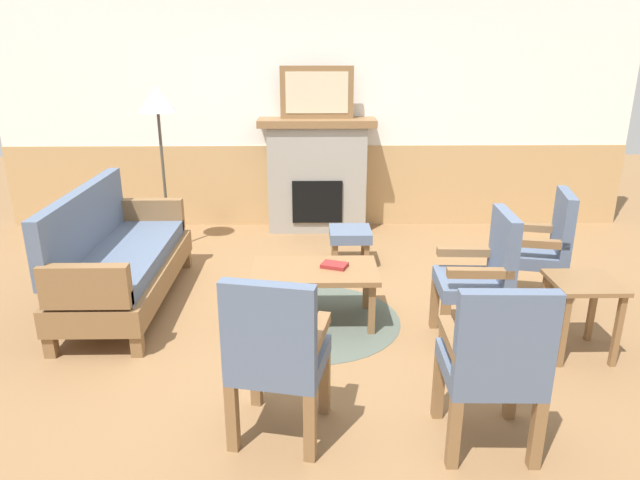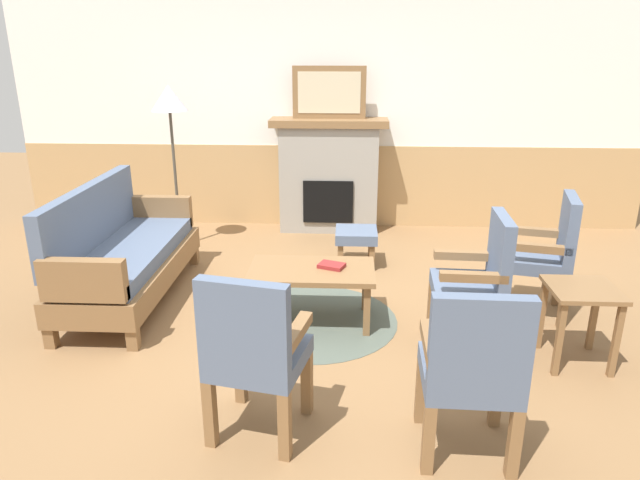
{
  "view_description": "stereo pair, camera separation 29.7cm",
  "coord_description": "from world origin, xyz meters",
  "px_view_note": "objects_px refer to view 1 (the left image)",
  "views": [
    {
      "loc": [
        -0.08,
        -4.07,
        2.07
      ],
      "look_at": [
        0.0,
        0.35,
        0.55
      ],
      "focal_mm": 32.22,
      "sensor_mm": 36.0,
      "label": 1
    },
    {
      "loc": [
        0.22,
        -4.06,
        2.07
      ],
      "look_at": [
        0.0,
        0.35,
        0.55
      ],
      "focal_mm": 32.22,
      "sensor_mm": 36.0,
      "label": 2
    }
  ],
  "objects_px": {
    "book_on_table": "(334,265)",
    "side_table": "(582,296)",
    "fireplace": "(317,174)",
    "armchair_by_window_left": "(543,245)",
    "armchair_near_fireplace": "(483,273)",
    "armchair_front_left": "(276,351)",
    "couch": "(119,260)",
    "footstool": "(350,236)",
    "coffee_table": "(315,275)",
    "framed_picture": "(317,92)",
    "floor_lamp_by_couch": "(158,110)",
    "armchair_front_center": "(494,361)"
  },
  "relations": [
    {
      "from": "coffee_table",
      "to": "couch",
      "type": "bearing_deg",
      "value": 168.38
    },
    {
      "from": "armchair_front_left",
      "to": "fireplace",
      "type": "bearing_deg",
      "value": 86.03
    },
    {
      "from": "fireplace",
      "to": "armchair_front_center",
      "type": "bearing_deg",
      "value": -77.51
    },
    {
      "from": "armchair_front_left",
      "to": "side_table",
      "type": "distance_m",
      "value": 2.23
    },
    {
      "from": "footstool",
      "to": "armchair_by_window_left",
      "type": "xyz_separation_m",
      "value": [
        1.48,
        -1.0,
        0.25
      ]
    },
    {
      "from": "framed_picture",
      "to": "floor_lamp_by_couch",
      "type": "height_order",
      "value": "framed_picture"
    },
    {
      "from": "armchair_near_fireplace",
      "to": "side_table",
      "type": "height_order",
      "value": "armchair_near_fireplace"
    },
    {
      "from": "armchair_near_fireplace",
      "to": "floor_lamp_by_couch",
      "type": "relative_size",
      "value": 0.58
    },
    {
      "from": "floor_lamp_by_couch",
      "to": "side_table",
      "type": "bearing_deg",
      "value": -33.33
    },
    {
      "from": "couch",
      "to": "armchair_by_window_left",
      "type": "xyz_separation_m",
      "value": [
        3.42,
        -0.11,
        0.14
      ]
    },
    {
      "from": "book_on_table",
      "to": "side_table",
      "type": "xyz_separation_m",
      "value": [
        1.67,
        -0.55,
        -0.02
      ]
    },
    {
      "from": "armchair_near_fireplace",
      "to": "armchair_by_window_left",
      "type": "distance_m",
      "value": 0.86
    },
    {
      "from": "fireplace",
      "to": "couch",
      "type": "distance_m",
      "value": 2.61
    },
    {
      "from": "armchair_by_window_left",
      "to": "armchair_front_left",
      "type": "xyz_separation_m",
      "value": [
        -2.04,
        -1.63,
        0.0
      ]
    },
    {
      "from": "coffee_table",
      "to": "armchair_front_left",
      "type": "distance_m",
      "value": 1.44
    },
    {
      "from": "footstool",
      "to": "armchair_front_left",
      "type": "distance_m",
      "value": 2.7
    },
    {
      "from": "couch",
      "to": "coffee_table",
      "type": "height_order",
      "value": "couch"
    },
    {
      "from": "couch",
      "to": "floor_lamp_by_couch",
      "type": "bearing_deg",
      "value": 86.96
    },
    {
      "from": "framed_picture",
      "to": "coffee_table",
      "type": "distance_m",
      "value": 2.62
    },
    {
      "from": "book_on_table",
      "to": "footstool",
      "type": "bearing_deg",
      "value": 80.3
    },
    {
      "from": "framed_picture",
      "to": "armchair_front_left",
      "type": "bearing_deg",
      "value": -93.97
    },
    {
      "from": "book_on_table",
      "to": "armchair_near_fireplace",
      "type": "height_order",
      "value": "armchair_near_fireplace"
    },
    {
      "from": "fireplace",
      "to": "armchair_by_window_left",
      "type": "bearing_deg",
      "value": -50.0
    },
    {
      "from": "coffee_table",
      "to": "book_on_table",
      "type": "relative_size",
      "value": 5.03
    },
    {
      "from": "framed_picture",
      "to": "armchair_front_left",
      "type": "distance_m",
      "value": 3.9
    },
    {
      "from": "footstool",
      "to": "couch",
      "type": "bearing_deg",
      "value": -155.43
    },
    {
      "from": "armchair_by_window_left",
      "to": "fireplace",
      "type": "bearing_deg",
      "value": 130.0
    },
    {
      "from": "side_table",
      "to": "floor_lamp_by_couch",
      "type": "height_order",
      "value": "floor_lamp_by_couch"
    },
    {
      "from": "fireplace",
      "to": "coffee_table",
      "type": "bearing_deg",
      "value": -91.11
    },
    {
      "from": "armchair_front_center",
      "to": "side_table",
      "type": "relative_size",
      "value": 1.78
    },
    {
      "from": "fireplace",
      "to": "armchair_front_center",
      "type": "relative_size",
      "value": 1.33
    },
    {
      "from": "armchair_near_fireplace",
      "to": "armchair_front_center",
      "type": "relative_size",
      "value": 1.0
    },
    {
      "from": "coffee_table",
      "to": "floor_lamp_by_couch",
      "type": "relative_size",
      "value": 0.57
    },
    {
      "from": "armchair_near_fireplace",
      "to": "floor_lamp_by_couch",
      "type": "xyz_separation_m",
      "value": [
        -2.7,
        2.02,
        0.91
      ]
    },
    {
      "from": "framed_picture",
      "to": "armchair_by_window_left",
      "type": "distance_m",
      "value": 2.96
    },
    {
      "from": "book_on_table",
      "to": "armchair_by_window_left",
      "type": "height_order",
      "value": "armchair_by_window_left"
    },
    {
      "from": "armchair_near_fireplace",
      "to": "armchair_front_left",
      "type": "height_order",
      "value": "same"
    },
    {
      "from": "fireplace",
      "to": "side_table",
      "type": "distance_m",
      "value": 3.38
    },
    {
      "from": "armchair_near_fireplace",
      "to": "armchair_front_center",
      "type": "bearing_deg",
      "value": -103.28
    },
    {
      "from": "footstool",
      "to": "side_table",
      "type": "relative_size",
      "value": 0.73
    },
    {
      "from": "book_on_table",
      "to": "side_table",
      "type": "distance_m",
      "value": 1.76
    },
    {
      "from": "framed_picture",
      "to": "couch",
      "type": "xyz_separation_m",
      "value": [
        -1.64,
        -2.02,
        -1.16
      ]
    },
    {
      "from": "couch",
      "to": "fireplace",
      "type": "bearing_deg",
      "value": 50.93
    },
    {
      "from": "fireplace",
      "to": "armchair_front_left",
      "type": "xyz_separation_m",
      "value": [
        -0.26,
        -3.76,
        -0.11
      ]
    },
    {
      "from": "armchair_front_center",
      "to": "fireplace",
      "type": "bearing_deg",
      "value": 102.49
    },
    {
      "from": "framed_picture",
      "to": "couch",
      "type": "relative_size",
      "value": 0.44
    },
    {
      "from": "footstool",
      "to": "side_table",
      "type": "xyz_separation_m",
      "value": [
        1.47,
        -1.74,
        0.15
      ]
    },
    {
      "from": "fireplace",
      "to": "armchair_by_window_left",
      "type": "xyz_separation_m",
      "value": [
        1.78,
        -2.13,
        -0.11
      ]
    },
    {
      "from": "armchair_front_left",
      "to": "floor_lamp_by_couch",
      "type": "xyz_separation_m",
      "value": [
        -1.31,
        3.09,
        0.91
      ]
    },
    {
      "from": "fireplace",
      "to": "couch",
      "type": "xyz_separation_m",
      "value": [
        -1.64,
        -2.02,
        -0.26
      ]
    }
  ]
}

